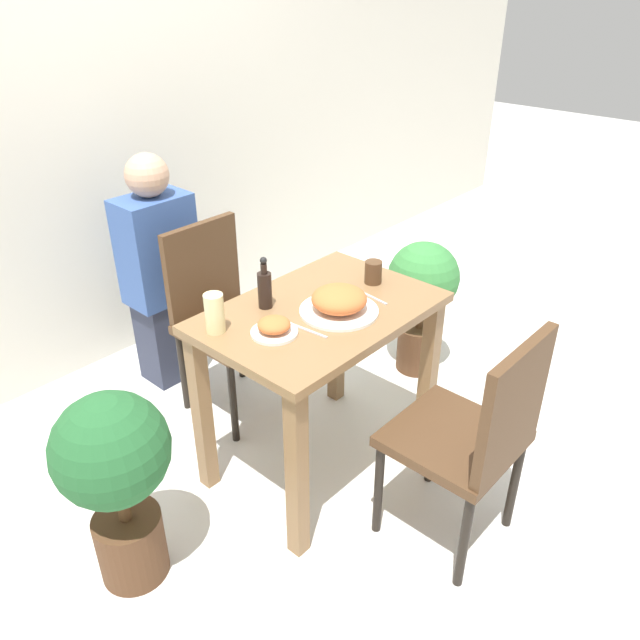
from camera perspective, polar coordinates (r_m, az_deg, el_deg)
The scene contains 15 objects.
ground_plane at distance 2.80m, azimuth -0.00°, elevation -12.73°, with size 16.00×16.00×0.00m, color silver.
wall_back at distance 3.29m, azimuth -20.27°, elevation 17.65°, with size 8.00×0.05×2.60m.
dining_table at distance 2.43m, azimuth -0.00°, elevation -2.00°, with size 0.91×0.62×0.76m.
chair_near at distance 2.21m, azimuth 14.04°, elevation -9.95°, with size 0.42×0.42×0.90m.
chair_far at distance 2.91m, azimuth -9.02°, elevation 0.96°, with size 0.42×0.42×0.90m.
food_plate at distance 2.31m, azimuth 1.75°, elevation 1.70°, with size 0.30×0.30×0.10m.
side_plate at distance 2.19m, azimuth -4.22°, elevation -0.66°, with size 0.17×0.17×0.06m.
drink_cup at distance 2.54m, azimuth 4.89°, elevation 4.38°, with size 0.07×0.07×0.09m.
juice_glass at distance 2.21m, azimuth -9.62°, elevation 0.62°, with size 0.07×0.07×0.15m.
sauce_bottle at distance 2.34m, azimuth -5.08°, elevation 2.93°, with size 0.05×0.05×0.21m.
fork_utensil at distance 2.21m, azimuth -1.26°, elevation -0.90°, with size 0.03×0.18×0.00m.
spoon_utensil at distance 2.45m, azimuth 4.45°, elevation 2.26°, with size 0.03×0.20×0.00m.
potted_plant_left at distance 2.17m, azimuth -18.19°, elevation -13.00°, with size 0.38×0.38×0.75m.
potted_plant_right at distance 3.19m, azimuth 9.32°, elevation 2.57°, with size 0.36×0.36×0.72m.
person_figure at distance 3.14m, azimuth -14.36°, elevation 4.12°, with size 0.34×0.22×1.17m.
Camera 1 is at (-1.53, -1.38, 1.89)m, focal length 35.00 mm.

